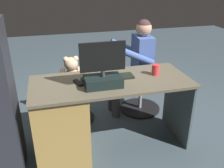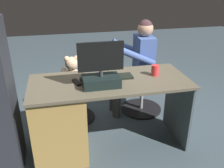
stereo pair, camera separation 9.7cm
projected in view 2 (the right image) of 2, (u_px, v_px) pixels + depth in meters
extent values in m
plane|color=#3E4C54|center=(105.00, 128.00, 2.99)|extent=(10.00, 10.00, 0.00)
cube|color=brown|center=(110.00, 82.00, 2.41)|extent=(1.54, 0.66, 0.03)
cube|color=#A47F41|center=(59.00, 121.00, 2.46)|extent=(0.49, 0.60, 0.72)
cube|color=#425056|center=(177.00, 107.00, 2.71)|extent=(0.02, 0.59, 0.72)
cube|color=black|center=(101.00, 81.00, 2.27)|extent=(0.34, 0.21, 0.09)
cylinder|color=#333338|center=(101.00, 74.00, 2.24)|extent=(0.04, 0.04, 0.06)
cube|color=black|center=(101.00, 57.00, 2.18)|extent=(0.41, 0.02, 0.26)
cube|color=#19598C|center=(100.00, 56.00, 2.19)|extent=(0.38, 0.00, 0.24)
cube|color=black|center=(111.00, 77.00, 2.45)|extent=(0.42, 0.14, 0.02)
ellipsoid|color=black|center=(82.00, 79.00, 2.40)|extent=(0.06, 0.10, 0.04)
cylinder|color=red|center=(155.00, 70.00, 2.50)|extent=(0.08, 0.08, 0.11)
cube|color=black|center=(77.00, 82.00, 2.34)|extent=(0.08, 0.16, 0.02)
cylinder|color=black|center=(76.00, 117.00, 3.18)|extent=(0.49, 0.49, 0.03)
cylinder|color=gray|center=(75.00, 103.00, 3.09)|extent=(0.04, 0.04, 0.39)
cylinder|color=navy|center=(74.00, 87.00, 3.00)|extent=(0.39, 0.39, 0.06)
ellipsoid|color=#D3AC87|center=(73.00, 77.00, 2.95)|extent=(0.19, 0.16, 0.20)
sphere|color=#D3AC87|center=(72.00, 63.00, 2.88)|extent=(0.16, 0.16, 0.16)
sphere|color=beige|center=(72.00, 63.00, 2.94)|extent=(0.06, 0.06, 0.06)
sphere|color=#D3AC87|center=(76.00, 58.00, 2.86)|extent=(0.07, 0.07, 0.07)
sphere|color=#D3AC87|center=(67.00, 59.00, 2.84)|extent=(0.07, 0.07, 0.07)
cylinder|color=#D3AC87|center=(80.00, 72.00, 2.98)|extent=(0.06, 0.15, 0.10)
cylinder|color=#D3AC87|center=(64.00, 73.00, 2.94)|extent=(0.06, 0.15, 0.10)
cylinder|color=#D3AC87|center=(77.00, 78.00, 3.08)|extent=(0.07, 0.12, 0.07)
cylinder|color=#D3AC87|center=(68.00, 79.00, 3.06)|extent=(0.07, 0.12, 0.07)
cylinder|color=black|center=(141.00, 109.00, 3.38)|extent=(0.54, 0.54, 0.03)
cylinder|color=gray|center=(142.00, 95.00, 3.29)|extent=(0.04, 0.04, 0.39)
cylinder|color=#345C69|center=(143.00, 79.00, 3.20)|extent=(0.40, 0.40, 0.06)
cube|color=#415A9A|center=(144.00, 57.00, 3.08)|extent=(0.21, 0.33, 0.53)
sphere|color=tan|center=(145.00, 29.00, 2.93)|extent=(0.19, 0.19, 0.19)
sphere|color=#3E282A|center=(145.00, 27.00, 2.92)|extent=(0.17, 0.17, 0.17)
cylinder|color=#415A9A|center=(138.00, 57.00, 2.84)|extent=(0.42, 0.09, 0.25)
cylinder|color=#415A9A|center=(128.00, 48.00, 3.18)|extent=(0.42, 0.09, 0.25)
cylinder|color=#353638|center=(131.00, 80.00, 3.06)|extent=(0.37, 0.12, 0.11)
cylinder|color=#353638|center=(117.00, 100.00, 3.13)|extent=(0.10, 0.10, 0.47)
cylinder|color=#353638|center=(127.00, 75.00, 3.22)|extent=(0.37, 0.12, 0.11)
cylinder|color=#353638|center=(113.00, 94.00, 3.28)|extent=(0.10, 0.10, 0.47)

